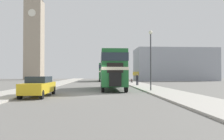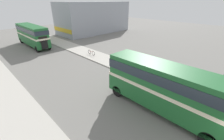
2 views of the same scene
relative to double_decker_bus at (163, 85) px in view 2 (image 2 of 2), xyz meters
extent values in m
cube|color=#1E602D|center=(0.00, 0.02, -1.12)|extent=(2.45, 9.63, 1.55)
cube|color=beige|center=(0.00, 0.02, -0.21)|extent=(2.47, 9.68, 0.28)
cube|color=#1E602D|center=(0.00, 0.02, 0.78)|extent=(2.40, 9.44, 1.69)
cube|color=#232D38|center=(0.00, 0.02, 0.86)|extent=(2.47, 9.54, 0.76)
cylinder|color=black|center=(-1.08, -3.91, -1.87)|extent=(0.28, 1.11, 1.11)
cylinder|color=black|center=(1.08, -3.91, -1.87)|extent=(0.28, 1.11, 1.11)
cylinder|color=black|center=(-1.08, 3.84, -1.87)|extent=(0.28, 1.11, 1.11)
cylinder|color=black|center=(1.08, 3.84, -1.87)|extent=(0.28, 1.11, 1.11)
cube|color=#1E602D|center=(-0.25, 27.76, -1.12)|extent=(2.48, 10.76, 1.57)
cube|color=beige|center=(-0.25, 27.76, -0.19)|extent=(2.51, 10.81, 0.28)
cube|color=#1E602D|center=(-0.25, 27.76, 0.81)|extent=(2.43, 10.54, 1.71)
cube|color=#232D38|center=(-0.25, 27.76, 0.89)|extent=(2.51, 10.65, 0.77)
cube|color=black|center=(-0.25, 22.29, -1.19)|extent=(1.12, 0.20, 1.25)
cube|color=black|center=(-0.25, 22.43, -0.13)|extent=(1.49, 0.12, 0.91)
cylinder|color=black|center=(-1.35, 23.27, -1.87)|extent=(0.28, 1.11, 1.11)
cylinder|color=black|center=(0.85, 23.27, -1.87)|extent=(0.28, 1.11, 1.11)
cylinder|color=black|center=(-1.35, 32.15, -1.87)|extent=(0.28, 1.11, 1.11)
cylinder|color=black|center=(0.85, 32.15, -1.87)|extent=(0.28, 1.11, 1.11)
cylinder|color=#282833|center=(3.96, 6.86, -1.92)|extent=(0.14, 0.14, 0.77)
cylinder|color=#282833|center=(4.13, 6.86, -1.92)|extent=(0.14, 0.14, 0.77)
cylinder|color=black|center=(4.04, 6.86, -1.23)|extent=(0.32, 0.32, 0.61)
sphere|color=tan|center=(4.04, 6.86, -0.81)|extent=(0.21, 0.21, 0.21)
torus|color=black|center=(4.46, 14.52, -1.95)|extent=(0.05, 0.71, 0.71)
torus|color=black|center=(4.46, 15.57, -1.95)|extent=(0.05, 0.71, 0.71)
cylinder|color=maroon|center=(4.46, 15.04, -1.80)|extent=(0.04, 1.06, 0.34)
cylinder|color=maroon|center=(4.46, 15.42, -1.73)|extent=(0.04, 0.04, 0.43)
cylinder|color=#38383D|center=(3.59, -3.24, 0.45)|extent=(0.12, 0.12, 5.50)
cube|color=#999EA8|center=(17.90, 30.88, 1.65)|extent=(19.97, 8.88, 8.15)
cube|color=gold|center=(7.85, 30.88, -0.63)|extent=(0.12, 8.43, 0.98)
camera|label=1|loc=(-1.43, -24.24, -0.69)|focal=35.00mm
camera|label=2|loc=(-10.04, -4.39, 6.03)|focal=24.00mm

